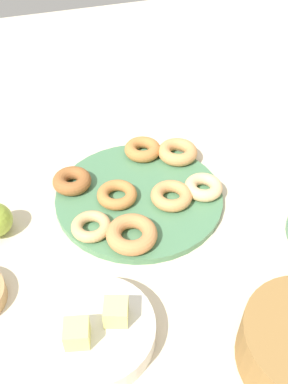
{
  "coord_description": "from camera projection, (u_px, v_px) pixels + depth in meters",
  "views": [
    {
      "loc": [
        0.21,
        0.59,
        0.59
      ],
      "look_at": [
        0.0,
        0.03,
        0.04
      ],
      "focal_mm": 37.99,
      "sensor_mm": 36.0,
      "label": 1
    }
  ],
  "objects": [
    {
      "name": "donut_5",
      "position": [
        132.0,
        234.0,
        0.75
      ],
      "size": [
        0.14,
        0.14,
        0.03
      ],
      "primitive_type": "torus",
      "rotation": [
        0.0,
        0.0,
        2.47
      ],
      "color": "#C6844C",
      "rests_on": "donut_plate"
    },
    {
      "name": "donut_2",
      "position": [
        117.0,
        194.0,
        0.83
      ],
      "size": [
        0.11,
        0.11,
        0.02
      ],
      "primitive_type": "torus",
      "rotation": [
        0.0,
        0.0,
        0.53
      ],
      "color": "#BC7A3D",
      "rests_on": "donut_plate"
    },
    {
      "name": "donut_3",
      "position": [
        91.0,
        226.0,
        0.77
      ],
      "size": [
        0.1,
        0.1,
        0.02
      ],
      "primitive_type": "torus",
      "rotation": [
        0.0,
        0.0,
        1.26
      ],
      "color": "tan",
      "rests_on": "donut_plate"
    },
    {
      "name": "melon_chunk_right",
      "position": [
        77.0,
        333.0,
        0.58
      ],
      "size": [
        0.04,
        0.04,
        0.04
      ],
      "primitive_type": "cube",
      "rotation": [
        0.0,
        0.0,
        -0.27
      ],
      "color": "#DBD67A",
      "rests_on": "fruit_bowl"
    },
    {
      "name": "donut_4",
      "position": [
        171.0,
        196.0,
        0.83
      ],
      "size": [
        0.11,
        0.11,
        0.03
      ],
      "primitive_type": "torus",
      "rotation": [
        0.0,
        0.0,
        1.26
      ],
      "color": "tan",
      "rests_on": "donut_plate"
    },
    {
      "name": "donut_1",
      "position": [
        143.0,
        149.0,
        0.94
      ],
      "size": [
        0.09,
        0.09,
        0.03
      ],
      "primitive_type": "torus",
      "rotation": [
        0.0,
        0.0,
        1.64
      ],
      "color": "#BC7A3D",
      "rests_on": "donut_plate"
    },
    {
      "name": "donut_7",
      "position": [
        178.0,
        152.0,
        0.94
      ],
      "size": [
        0.11,
        0.11,
        0.03
      ],
      "primitive_type": "torus",
      "rotation": [
        0.0,
        0.0,
        6.01
      ],
      "color": "tan",
      "rests_on": "donut_plate"
    },
    {
      "name": "donut_plate",
      "position": [
        139.0,
        196.0,
        0.86
      ],
      "size": [
        0.35,
        0.35,
        0.01
      ],
      "primitive_type": "cylinder",
      "color": "#4C7F56",
      "rests_on": "ground_plane"
    },
    {
      "name": "fruit_bowl",
      "position": [
        98.0,
        331.0,
        0.62
      ],
      "size": [
        0.18,
        0.18,
        0.04
      ],
      "primitive_type": "cylinder",
      "color": "silver",
      "rests_on": "ground_plane"
    },
    {
      "name": "donut_6",
      "position": [
        203.0,
        187.0,
        0.85
      ],
      "size": [
        0.09,
        0.09,
        0.03
      ],
      "primitive_type": "torus",
      "rotation": [
        0.0,
        0.0,
        4.53
      ],
      "color": "#EABC84",
      "rests_on": "donut_plate"
    },
    {
      "name": "ground_plane",
      "position": [
        139.0,
        198.0,
        0.86
      ],
      "size": [
        2.4,
        2.4,
        0.0
      ],
      "primitive_type": "plane",
      "color": "beige"
    },
    {
      "name": "melon_chunk_left",
      "position": [
        116.0,
        312.0,
        0.6
      ],
      "size": [
        0.05,
        0.05,
        0.04
      ],
      "primitive_type": "cube",
      "rotation": [
        0.0,
        0.0,
        -0.37
      ],
      "color": "#DBD67A",
      "rests_on": "fruit_bowl"
    },
    {
      "name": "donut_0",
      "position": [
        72.0,
        181.0,
        0.86
      ],
      "size": [
        0.12,
        0.12,
        0.03
      ],
      "primitive_type": "torus",
      "rotation": [
        0.0,
        0.0,
        3.83
      ],
      "color": "#995B2D",
      "rests_on": "donut_plate"
    }
  ]
}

